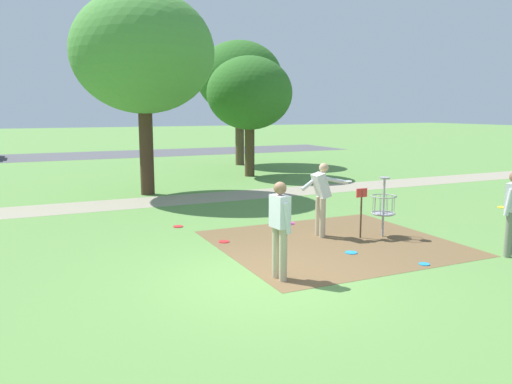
{
  "coord_description": "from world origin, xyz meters",
  "views": [
    {
      "loc": [
        -3.69,
        -7.53,
        2.91
      ],
      "look_at": [
        1.19,
        3.09,
        1.0
      ],
      "focal_mm": 35.49,
      "sensor_mm": 36.0,
      "label": 1
    }
  ],
  "objects": [
    {
      "name": "gravel_path",
      "position": [
        0.0,
        8.27,
        0.0
      ],
      "size": [
        40.0,
        1.86,
        0.0
      ],
      "primitive_type": "cube",
      "color": "gray",
      "rests_on": "ground"
    },
    {
      "name": "frisbee_mid_grass",
      "position": [
        2.27,
        0.76,
        0.01
      ],
      "size": [
        0.25,
        0.25,
        0.02
      ],
      "primitive_type": "cylinder",
      "color": "#1E93DB",
      "rests_on": "ground"
    },
    {
      "name": "player_throwing",
      "position": [
        5.04,
        -0.72,
        0.97
      ],
      "size": [
        0.5,
        0.44,
        1.71
      ],
      "color": "slate",
      "rests_on": "ground"
    },
    {
      "name": "frisbee_by_tee",
      "position": [
        3.07,
        -0.47,
        0.01
      ],
      "size": [
        0.2,
        0.2,
        0.02
      ],
      "primitive_type": "cylinder",
      "color": "#1E93DB",
      "rests_on": "ground"
    },
    {
      "name": "player_foreground_watching",
      "position": [
        0.2,
        -0.06,
        0.97
      ],
      "size": [
        0.42,
        0.48,
        1.71
      ],
      "color": "tan",
      "rests_on": "ground"
    },
    {
      "name": "ground_plane",
      "position": [
        0.0,
        0.0,
        0.0
      ],
      "size": [
        160.0,
        160.0,
        0.0
      ],
      "primitive_type": "plane",
      "color": "#5B8942"
    },
    {
      "name": "parking_lot_strip",
      "position": [
        0.0,
        26.44,
        0.0
      ],
      "size": [
        36.0,
        6.0,
        0.01
      ],
      "primitive_type": "cube",
      "color": "#4C4C51",
      "rests_on": "ground"
    },
    {
      "name": "frisbee_far_left",
      "position": [
        -0.3,
        4.53,
        0.01
      ],
      "size": [
        0.25,
        0.25,
        0.02
      ],
      "primitive_type": "cylinder",
      "color": "red",
      "rests_on": "ground"
    },
    {
      "name": "dirt_tee_pad",
      "position": [
        2.38,
        1.59,
        0.0
      ],
      "size": [
        4.94,
        4.57,
        0.01
      ],
      "primitive_type": "cube",
      "color": "brown",
      "rests_on": "ground"
    },
    {
      "name": "player_waiting_left",
      "position": [
        2.44,
        2.21,
        0.99
      ],
      "size": [
        1.08,
        0.58,
        1.71
      ],
      "color": "tan",
      "rests_on": "ground"
    },
    {
      "name": "tree_near_left",
      "position": [
        5.32,
        12.75,
        3.59
      ],
      "size": [
        3.7,
        3.7,
        5.19
      ],
      "color": "#4C3823",
      "rests_on": "ground"
    },
    {
      "name": "frisbee_near_basket",
      "position": [
        0.21,
        2.66,
        0.01
      ],
      "size": [
        0.23,
        0.23,
        0.02
      ],
      "primitive_type": "cylinder",
      "color": "red",
      "rests_on": "ground"
    },
    {
      "name": "tree_near_right",
      "position": [
        6.73,
        17.19,
        4.52
      ],
      "size": [
        4.45,
        4.45,
        6.43
      ],
      "color": "brown",
      "rests_on": "ground"
    },
    {
      "name": "disc_golf_basket",
      "position": [
        3.68,
        1.62,
        0.75
      ],
      "size": [
        0.98,
        0.58,
        1.39
      ],
      "color": "#9E9EA3",
      "rests_on": "ground"
    },
    {
      "name": "tree_mid_center",
      "position": [
        0.13,
        9.76,
        4.76
      ],
      "size": [
        4.74,
        4.74,
        6.8
      ],
      "color": "#422D1E",
      "rests_on": "ground"
    }
  ]
}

